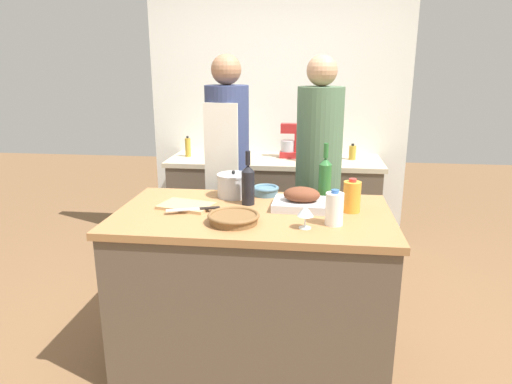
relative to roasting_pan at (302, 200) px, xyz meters
name	(u,v)px	position (x,y,z in m)	size (l,w,h in m)	color
ground_plane	(253,355)	(-0.27, -0.10, -0.98)	(12.00, 12.00, 0.00)	brown
kitchen_island	(253,287)	(-0.27, -0.10, -0.51)	(1.54, 0.87, 0.93)	brown
back_counter	(274,210)	(-0.27, 1.37, -0.51)	(1.84, 0.60, 0.93)	brown
back_wall	(278,115)	(-0.27, 1.72, 0.30)	(2.34, 0.10, 2.55)	silver
roasting_pan	(302,200)	(0.00, 0.00, 0.00)	(0.33, 0.26, 0.13)	#BCBCC1
wicker_basket	(234,218)	(-0.35, -0.30, -0.02)	(0.27, 0.27, 0.05)	brown
cutting_board	(186,206)	(-0.66, -0.06, -0.04)	(0.34, 0.27, 0.02)	tan
stock_pot	(234,185)	(-0.43, 0.19, 0.02)	(0.21, 0.21, 0.17)	#B7B7BC
mixing_bowl	(266,190)	(-0.23, 0.24, -0.02)	(0.17, 0.17, 0.06)	slate
juice_jug	(352,197)	(0.28, -0.03, 0.04)	(0.10, 0.10, 0.19)	orange
milk_jug	(334,209)	(0.17, -0.26, 0.04)	(0.09, 0.09, 0.19)	white
wine_bottle_green	(248,184)	(-0.31, 0.04, 0.08)	(0.08, 0.08, 0.32)	black
wine_bottle_dark	(325,177)	(0.13, 0.22, 0.09)	(0.08, 0.08, 0.34)	#28662D
wine_glass_left	(305,212)	(0.03, -0.33, 0.04)	(0.08, 0.08, 0.12)	silver
knife_chef	(195,209)	(-0.59, -0.15, -0.03)	(0.29, 0.12, 0.01)	#B7B7BC
stand_mixer	(291,143)	(-0.13, 1.46, 0.08)	(0.18, 0.14, 0.30)	#B22323
condiment_bottle_tall	(300,151)	(-0.04, 1.32, 0.04)	(0.05, 0.05, 0.18)	maroon
condiment_bottle_short	(188,147)	(-1.04, 1.38, 0.04)	(0.05, 0.05, 0.18)	#B28E2D
condiment_bottle_extra	(352,152)	(0.40, 1.43, 0.02)	(0.06, 0.06, 0.14)	#B28E2D
person_cook_aproned	(228,167)	(-0.55, 0.66, 0.04)	(0.31, 0.32, 1.80)	beige
person_cook_guest	(318,170)	(0.10, 0.67, 0.03)	(0.32, 0.32, 1.79)	beige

